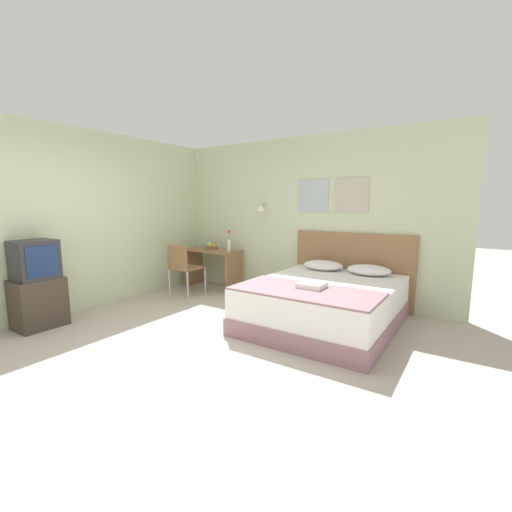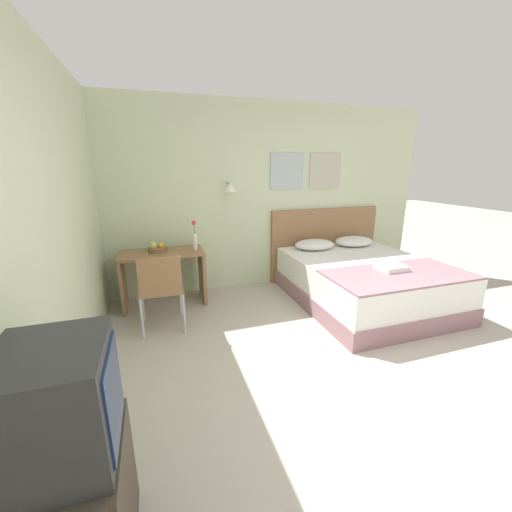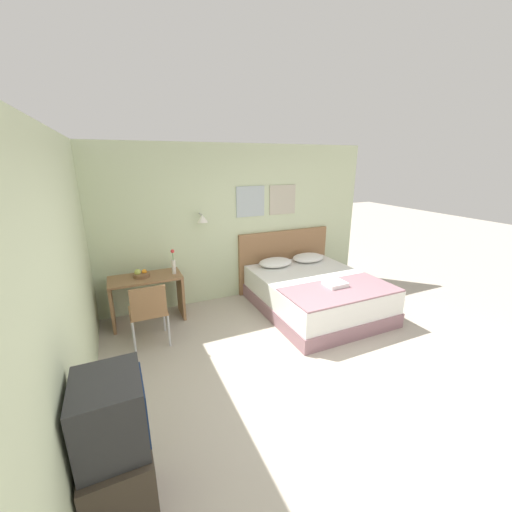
{
  "view_description": "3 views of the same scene",
  "coord_description": "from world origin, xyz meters",
  "px_view_note": "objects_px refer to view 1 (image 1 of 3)",
  "views": [
    {
      "loc": [
        2.66,
        -2.41,
        1.58
      ],
      "look_at": [
        0.13,
        1.42,
        0.87
      ],
      "focal_mm": 24.0,
      "sensor_mm": 36.0,
      "label": 1
    },
    {
      "loc": [
        -1.56,
        -1.61,
        1.77
      ],
      "look_at": [
        -0.45,
        1.77,
        0.75
      ],
      "focal_mm": 22.0,
      "sensor_mm": 36.0,
      "label": 2
    },
    {
      "loc": [
        -1.81,
        -2.22,
        2.39
      ],
      "look_at": [
        0.01,
        1.78,
        1.04
      ],
      "focal_mm": 22.0,
      "sensor_mm": 36.0,
      "label": 3
    }
  ],
  "objects_px": {
    "throw_blanket": "(305,291)",
    "fruit_bowl": "(211,247)",
    "pillow_left": "(323,265)",
    "folded_towel_near_foot": "(312,285)",
    "tv_stand": "(39,303)",
    "television": "(35,260)",
    "flower_vase": "(229,243)",
    "pillow_right": "(369,270)",
    "desk": "(213,262)",
    "headboard": "(352,269)",
    "desk_chair": "(183,265)",
    "bed": "(324,304)"
  },
  "relations": [
    {
      "from": "pillow_left",
      "to": "flower_vase",
      "type": "height_order",
      "value": "flower_vase"
    },
    {
      "from": "flower_vase",
      "to": "television",
      "type": "bearing_deg",
      "value": -107.76
    },
    {
      "from": "bed",
      "to": "desk",
      "type": "height_order",
      "value": "desk"
    },
    {
      "from": "bed",
      "to": "folded_towel_near_foot",
      "type": "distance_m",
      "value": 0.57
    },
    {
      "from": "throw_blanket",
      "to": "television",
      "type": "height_order",
      "value": "television"
    },
    {
      "from": "folded_towel_near_foot",
      "to": "tv_stand",
      "type": "relative_size",
      "value": 0.48
    },
    {
      "from": "pillow_left",
      "to": "flower_vase",
      "type": "relative_size",
      "value": 1.58
    },
    {
      "from": "fruit_bowl",
      "to": "desk",
      "type": "bearing_deg",
      "value": -25.99
    },
    {
      "from": "flower_vase",
      "to": "tv_stand",
      "type": "bearing_deg",
      "value": -107.82
    },
    {
      "from": "pillow_left",
      "to": "tv_stand",
      "type": "height_order",
      "value": "pillow_left"
    },
    {
      "from": "pillow_left",
      "to": "television",
      "type": "bearing_deg",
      "value": -133.13
    },
    {
      "from": "headboard",
      "to": "fruit_bowl",
      "type": "bearing_deg",
      "value": -173.76
    },
    {
      "from": "pillow_right",
      "to": "desk",
      "type": "height_order",
      "value": "desk"
    },
    {
      "from": "television",
      "to": "tv_stand",
      "type": "bearing_deg",
      "value": 180.0
    },
    {
      "from": "throw_blanket",
      "to": "folded_towel_near_foot",
      "type": "height_order",
      "value": "folded_towel_near_foot"
    },
    {
      "from": "desk",
      "to": "television",
      "type": "bearing_deg",
      "value": -99.52
    },
    {
      "from": "pillow_right",
      "to": "television",
      "type": "height_order",
      "value": "television"
    },
    {
      "from": "bed",
      "to": "television",
      "type": "bearing_deg",
      "value": -145.27
    },
    {
      "from": "throw_blanket",
      "to": "fruit_bowl",
      "type": "distance_m",
      "value": 2.94
    },
    {
      "from": "pillow_left",
      "to": "flower_vase",
      "type": "bearing_deg",
      "value": -178.33
    },
    {
      "from": "folded_towel_near_foot",
      "to": "fruit_bowl",
      "type": "xyz_separation_m",
      "value": [
        -2.61,
        1.23,
        0.14
      ]
    },
    {
      "from": "bed",
      "to": "desk",
      "type": "bearing_deg",
      "value": 163.48
    },
    {
      "from": "bed",
      "to": "television",
      "type": "xyz_separation_m",
      "value": [
        -3.02,
        -2.09,
        0.59
      ]
    },
    {
      "from": "television",
      "to": "throw_blanket",
      "type": "bearing_deg",
      "value": 26.32
    },
    {
      "from": "pillow_left",
      "to": "television",
      "type": "height_order",
      "value": "television"
    },
    {
      "from": "headboard",
      "to": "desk_chair",
      "type": "bearing_deg",
      "value": -158.15
    },
    {
      "from": "flower_vase",
      "to": "folded_towel_near_foot",
      "type": "bearing_deg",
      "value": -28.63
    },
    {
      "from": "pillow_left",
      "to": "desk_chair",
      "type": "distance_m",
      "value": 2.37
    },
    {
      "from": "throw_blanket",
      "to": "flower_vase",
      "type": "height_order",
      "value": "flower_vase"
    },
    {
      "from": "headboard",
      "to": "pillow_right",
      "type": "xyz_separation_m",
      "value": [
        0.34,
        -0.3,
        0.08
      ]
    },
    {
      "from": "headboard",
      "to": "desk",
      "type": "height_order",
      "value": "headboard"
    },
    {
      "from": "headboard",
      "to": "television",
      "type": "height_order",
      "value": "headboard"
    },
    {
      "from": "pillow_left",
      "to": "desk",
      "type": "relative_size",
      "value": 0.58
    },
    {
      "from": "flower_vase",
      "to": "television",
      "type": "height_order",
      "value": "television"
    },
    {
      "from": "folded_towel_near_foot",
      "to": "fruit_bowl",
      "type": "height_order",
      "value": "fruit_bowl"
    },
    {
      "from": "throw_blanket",
      "to": "television",
      "type": "bearing_deg",
      "value": -153.68
    },
    {
      "from": "headboard",
      "to": "desk",
      "type": "bearing_deg",
      "value": -173.07
    },
    {
      "from": "desk",
      "to": "pillow_right",
      "type": "bearing_deg",
      "value": 0.16
    },
    {
      "from": "throw_blanket",
      "to": "desk",
      "type": "distance_m",
      "value": 2.88
    },
    {
      "from": "folded_towel_near_foot",
      "to": "flower_vase",
      "type": "height_order",
      "value": "flower_vase"
    },
    {
      "from": "pillow_left",
      "to": "throw_blanket",
      "type": "xyz_separation_m",
      "value": [
        0.34,
        -1.36,
        -0.06
      ]
    },
    {
      "from": "bed",
      "to": "fruit_bowl",
      "type": "relative_size",
      "value": 8.63
    },
    {
      "from": "headboard",
      "to": "pillow_left",
      "type": "distance_m",
      "value": 0.46
    },
    {
      "from": "desk",
      "to": "fruit_bowl",
      "type": "height_order",
      "value": "fruit_bowl"
    },
    {
      "from": "throw_blanket",
      "to": "pillow_left",
      "type": "bearing_deg",
      "value": 104.18
    },
    {
      "from": "pillow_right",
      "to": "tv_stand",
      "type": "xyz_separation_m",
      "value": [
        -3.36,
        -2.85,
        -0.33
      ]
    },
    {
      "from": "fruit_bowl",
      "to": "tv_stand",
      "type": "xyz_separation_m",
      "value": [
        -0.43,
        -2.87,
        -0.45
      ]
    },
    {
      "from": "folded_towel_near_foot",
      "to": "pillow_left",
      "type": "bearing_deg",
      "value": 106.39
    },
    {
      "from": "flower_vase",
      "to": "desk_chair",
      "type": "bearing_deg",
      "value": -124.46
    },
    {
      "from": "tv_stand",
      "to": "desk_chair",
      "type": "bearing_deg",
      "value": 78.52
    }
  ]
}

